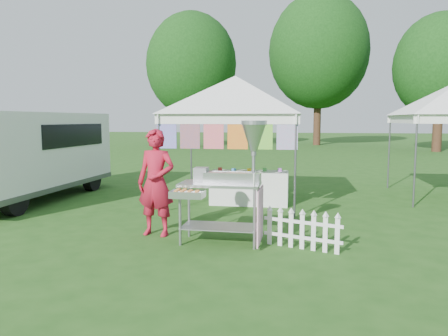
# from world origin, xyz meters

# --- Properties ---
(ground) EXTENTS (120.00, 120.00, 0.00)m
(ground) POSITION_xyz_m (0.00, 0.00, 0.00)
(ground) COLOR #214D16
(ground) RESTS_ON ground
(canopy_main) EXTENTS (4.24, 4.24, 3.45)m
(canopy_main) POSITION_xyz_m (0.00, 3.49, 2.99)
(canopy_main) COLOR #59595E
(canopy_main) RESTS_ON ground
(tree_left) EXTENTS (6.40, 6.40, 9.53)m
(tree_left) POSITION_xyz_m (-6.00, 24.00, 5.83)
(tree_left) COLOR #311F12
(tree_left) RESTS_ON ground
(tree_mid) EXTENTS (7.60, 7.60, 11.52)m
(tree_mid) POSITION_xyz_m (3.00, 28.00, 7.14)
(tree_mid) COLOR #311F12
(tree_mid) RESTS_ON ground
(tree_right) EXTENTS (5.60, 5.60, 8.42)m
(tree_right) POSITION_xyz_m (10.00, 22.00, 5.18)
(tree_right) COLOR #311F12
(tree_right) RESTS_ON ground
(donut_cart) EXTENTS (1.43, 0.95, 1.97)m
(donut_cart) POSITION_xyz_m (0.45, 0.02, 1.16)
(donut_cart) COLOR gray
(donut_cart) RESTS_ON ground
(vendor) EXTENTS (0.72, 0.52, 1.83)m
(vendor) POSITION_xyz_m (-0.92, 0.32, 0.91)
(vendor) COLOR #A9142B
(vendor) RESTS_ON ground
(cargo_van) EXTENTS (2.22, 5.23, 2.15)m
(cargo_van) POSITION_xyz_m (-5.14, 3.09, 1.16)
(cargo_van) COLOR white
(cargo_van) RESTS_ON ground
(picket_fence) EXTENTS (1.19, 0.45, 0.56)m
(picket_fence) POSITION_xyz_m (1.55, -0.11, 0.29)
(picket_fence) COLOR white
(picket_fence) RESTS_ON ground
(display_table) EXTENTS (1.80, 0.70, 0.78)m
(display_table) POSITION_xyz_m (0.36, 3.35, 0.39)
(display_table) COLOR white
(display_table) RESTS_ON ground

